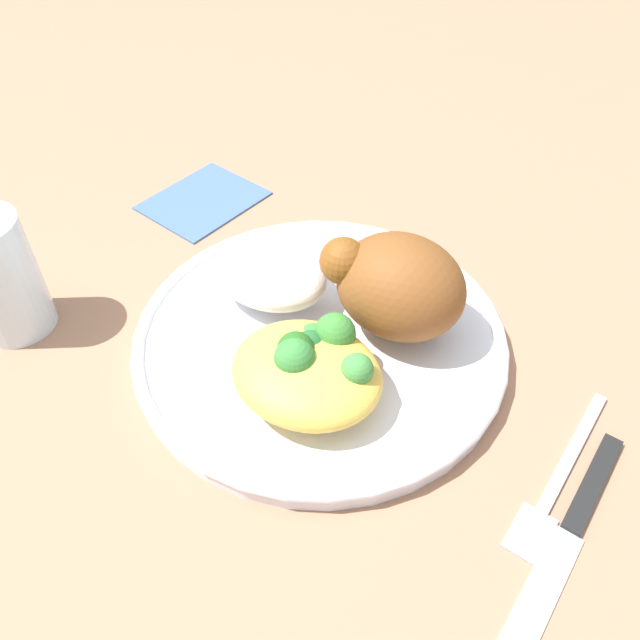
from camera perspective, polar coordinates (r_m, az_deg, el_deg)
The scene contains 8 objects.
ground_plane at distance 0.48m, azimuth 0.00°, elevation -2.39°, with size 2.00×2.00×0.00m, color #A67357.
plate at distance 0.47m, azimuth 0.00°, elevation -1.60°, with size 0.28×0.28×0.02m.
roasted_chicken at distance 0.45m, azimuth 6.91°, elevation 3.16°, with size 0.10×0.08×0.07m.
rice_pile at distance 0.49m, azimuth -4.61°, elevation 4.23°, with size 0.09×0.07×0.04m, color white.
mac_cheese_with_broccoli at distance 0.42m, azimuth -1.02°, elevation -4.28°, with size 0.10×0.09×0.05m.
fork at distance 0.44m, azimuth 20.72°, elevation -13.16°, with size 0.03×0.14×0.01m.
knife at distance 0.42m, azimuth 21.70°, elevation -17.12°, with size 0.03×0.19×0.01m.
napkin at distance 0.63m, azimuth -10.48°, elevation 10.62°, with size 0.09×0.10×0.00m, color #47669E.
Camera 1 is at (-0.17, 0.28, 0.35)m, focal length 35.50 mm.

